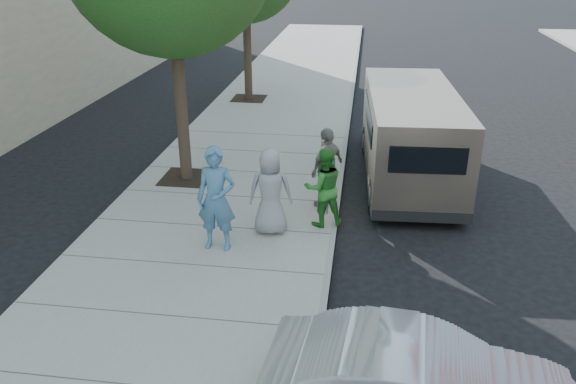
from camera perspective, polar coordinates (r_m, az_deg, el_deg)
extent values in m
plane|color=black|center=(11.40, -2.69, -4.46)|extent=(120.00, 120.00, 0.00)
cube|color=gray|center=(11.58, -7.58, -3.78)|extent=(5.00, 60.00, 0.15)
cube|color=gray|center=(11.22, 4.58, -4.60)|extent=(0.12, 60.00, 0.16)
cube|color=black|center=(13.98, -10.23, 1.47)|extent=(1.20, 1.20, 0.01)
cylinder|color=#38281E|center=(13.35, -10.86, 9.31)|extent=(0.28, 0.28, 3.96)
cube|color=black|center=(20.95, -3.99, 9.47)|extent=(1.20, 1.20, 0.01)
cylinder|color=#38281E|center=(20.58, -4.14, 14.20)|extent=(0.28, 0.28, 3.52)
cylinder|color=gray|center=(11.78, 4.04, 0.06)|extent=(0.05, 0.05, 1.02)
cube|color=gray|center=(11.57, 4.11, 2.52)|extent=(0.20, 0.06, 0.07)
cube|color=#2D2D30|center=(11.53, 3.75, 3.13)|extent=(0.11, 0.09, 0.20)
cube|color=#2D2D30|center=(11.51, 4.52, 3.09)|extent=(0.11, 0.09, 0.20)
cube|color=tan|center=(13.90, 12.33, 5.83)|extent=(2.30, 5.54, 2.01)
cube|color=tan|center=(16.87, 11.05, 7.40)|extent=(1.88, 0.65, 0.86)
cube|color=black|center=(11.23, 14.03, 3.12)|extent=(1.51, 0.10, 0.55)
cylinder|color=black|center=(15.77, 8.12, 5.16)|extent=(0.30, 0.78, 0.77)
cylinder|color=black|center=(15.98, 14.51, 4.87)|extent=(0.30, 0.78, 0.77)
cylinder|color=black|center=(12.33, 8.89, -0.44)|extent=(0.30, 0.78, 0.77)
cylinder|color=black|center=(12.60, 16.96, -0.71)|extent=(0.30, 0.78, 0.77)
imported|color=teal|center=(10.32, -7.29, -0.73)|extent=(0.74, 0.50, 2.00)
imported|color=#2B7B28|center=(11.19, 3.64, 0.48)|extent=(0.96, 0.86, 1.64)
imported|color=gray|center=(10.86, -1.78, 0.06)|extent=(0.92, 0.66, 1.75)
imported|color=slate|center=(12.02, 4.00, 2.51)|extent=(0.90, 1.11, 1.77)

